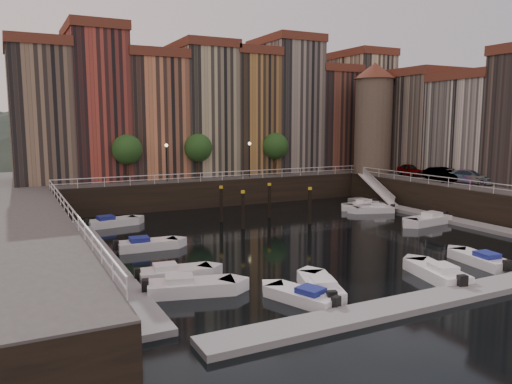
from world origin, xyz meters
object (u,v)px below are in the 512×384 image
car_c (470,178)px  boat_left_3 (146,245)px  corner_tower (373,116)px  car_b (441,175)px  boat_left_0 (189,287)px  boat_left_1 (173,273)px  mooring_pilings (261,206)px  gangway (377,187)px  car_a (411,171)px

car_c → boat_left_3: bearing=162.3°
corner_tower → boat_left_3: size_ratio=2.93×
car_b → car_c: car_b is taller
boat_left_0 → car_b: (33.57, 13.67, 3.36)m
car_b → boat_left_1: bearing=-152.0°
mooring_pilings → corner_tower: bearing=22.9°
gangway → mooring_pilings: size_ratio=1.13×
corner_tower → car_b: 12.56m
boat_left_1 → car_a: (34.82, 16.53, 3.36)m
gangway → car_b: bearing=-60.7°
corner_tower → boat_left_3: 36.68m
corner_tower → car_c: corner_tower is taller
boat_left_3 → car_c: car_c is taller
mooring_pilings → boat_left_0: bearing=-128.6°
boat_left_3 → car_b: car_b is taller
mooring_pilings → car_a: (22.20, 3.65, 2.06)m
boat_left_0 → boat_left_3: (0.36, 10.77, -0.03)m
car_a → car_c: 8.72m
gangway → car_b: car_b is taller
boat_left_0 → boat_left_1: bearing=104.3°
car_b → boat_left_3: bearing=-164.7°
boat_left_0 → boat_left_1: size_ratio=1.10×
boat_left_0 → car_b: size_ratio=1.14×
boat_left_1 → car_c: bearing=18.9°
boat_left_0 → car_a: (34.85, 19.48, 3.32)m
corner_tower → gangway: bearing=-122.8°
gangway → mooring_pilings: 17.88m
car_a → car_c: bearing=-81.7°
mooring_pilings → car_c: car_c is taller
corner_tower → car_b: corner_tower is taller
boat_left_3 → car_a: (34.49, 8.71, 3.35)m
boat_left_0 → boat_left_1: boat_left_0 is taller
boat_left_0 → mooring_pilings: bearing=66.3°
boat_left_3 → boat_left_1: bearing=-89.3°
boat_left_1 → boat_left_3: bearing=93.8°
car_a → boat_left_0: bearing=-141.6°
car_a → car_c: (-0.13, -8.72, 0.00)m
boat_left_3 → car_b: 33.51m
boat_left_0 → corner_tower: bearing=51.5°
boat_left_0 → car_c: size_ratio=1.05×
boat_left_1 → car_a: 38.69m
boat_left_3 → car_c: bearing=3.0°
gangway → car_a: size_ratio=1.99×
boat_left_1 → car_c: size_ratio=0.95×
boat_left_0 → boat_left_1: 2.95m
corner_tower → boat_left_3: (-32.60, -13.65, -9.83)m
boat_left_0 → car_c: (34.72, 10.76, 3.33)m
boat_left_0 → gangway: bearing=48.5°
car_b → car_c: bearing=-58.1°
gangway → car_a: 5.14m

